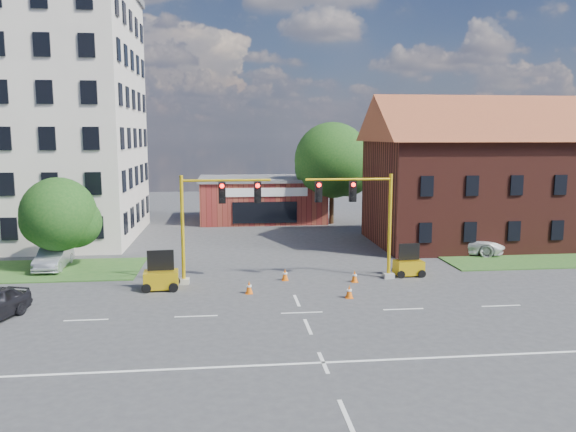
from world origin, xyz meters
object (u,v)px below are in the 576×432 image
Objects in this scene: signal_mast_east at (363,213)px; pickup_white at (461,242)px; trailer_east at (409,266)px; trailer_west at (161,278)px; signal_mast_west at (212,215)px.

pickup_white is at bearing 35.82° from signal_mast_east.
signal_mast_east is at bearing 149.65° from pickup_white.
signal_mast_east reaches higher than trailer_east.
signal_mast_west is at bearing 17.62° from trailer_west.
trailer_west is (-11.50, -1.09, -3.26)m from signal_mast_east.
pickup_white is at bearing 16.44° from trailer_west.
trailer_west is at bearing -174.58° from signal_mast_east.
trailer_west reaches higher than trailer_east.
pickup_white is (17.56, 6.39, -3.09)m from signal_mast_west.
signal_mast_east is 12.01m from trailer_west.
trailer_west is at bearing -158.64° from signal_mast_west.
trailer_east is 0.31× the size of pickup_white.
trailer_east is at bearing 2.32° from trailer_west.
trailer_east is (11.73, 0.45, -3.33)m from signal_mast_west.
trailer_west reaches higher than pickup_white.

